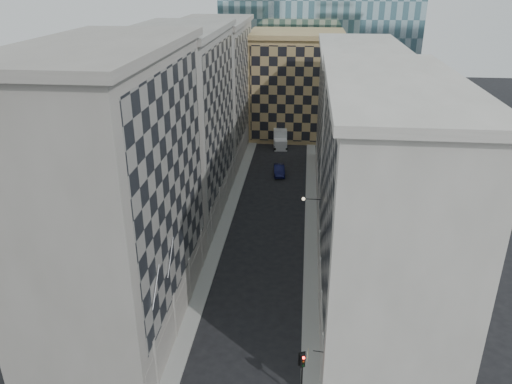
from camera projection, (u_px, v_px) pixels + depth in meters
The scene contains 14 objects.
sidewalk_west at pixel (226, 221), 61.74m from camera, with size 1.50×100.00×0.15m, color #959690.
sidewalk_east at pixel (311, 225), 60.76m from camera, with size 1.50×100.00×0.15m, color #959690.
bldg_left_a at pixel (117, 194), 40.23m from camera, with size 10.80×22.80×23.70m.
bldg_left_b at pixel (182, 125), 60.48m from camera, with size 10.80×22.80×22.70m.
bldg_left_c at pixel (214, 90), 80.72m from camera, with size 10.80×22.80×21.70m.
bldg_right_a at pixel (382, 202), 42.46m from camera, with size 10.80×26.80×20.70m.
bldg_right_b at pixel (356, 121), 67.24m from camera, with size 10.80×28.80×19.70m.
tan_block at pixel (296, 84), 91.83m from camera, with size 16.80×14.80×18.80m.
flagpoles_left at pixel (164, 271), 36.75m from camera, with size 0.10×6.33×2.33m.
bracket_lamp at pixel (305, 199), 52.92m from camera, with size 1.98×0.36×0.36m.
traffic_light at pixel (302, 367), 34.63m from camera, with size 0.50×0.50×4.11m.
box_truck at pixel (280, 139), 88.17m from camera, with size 2.84×5.81×3.08m.
dark_car at pixel (279, 170), 75.76m from camera, with size 1.58×4.53×1.49m, color #10123B.
shop_sign at pixel (309, 354), 34.68m from camera, with size 1.12×0.63×0.71m.
Camera 1 is at (4.07, -24.44, 28.14)m, focal length 35.00 mm.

